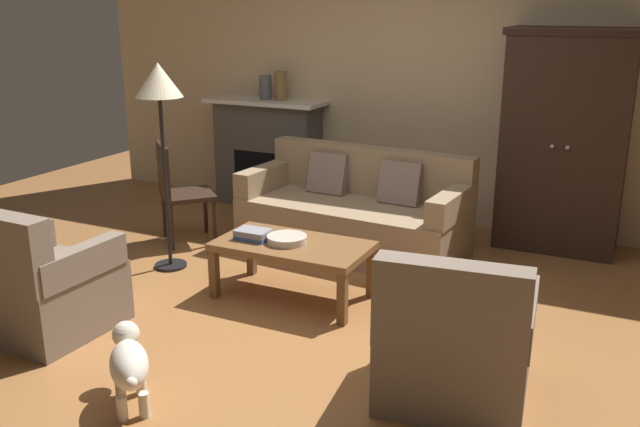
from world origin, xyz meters
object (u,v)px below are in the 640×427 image
fireplace (268,152)px  armoire (564,141)px  side_chair_wooden (177,187)px  dog (129,362)px  mantel_vase_slate (265,87)px  armchair_near_left (40,286)px  armchair_near_right (455,346)px  book_stack (253,234)px  mantel_vase_bronze (281,86)px  couch (355,215)px  fruit_bowl (287,239)px  coffee_table (293,250)px  floor_lamp (159,92)px

fireplace → armoire: (2.95, -0.08, 0.37)m
side_chair_wooden → dog: side_chair_wooden is taller
mantel_vase_slate → side_chair_wooden: (-0.10, -1.41, -0.73)m
mantel_vase_slate → side_chair_wooden: size_ratio=0.27×
fireplace → armchair_near_left: fireplace is taller
armchair_near_left → armchair_near_right: size_ratio=1.00×
book_stack → armchair_near_right: 1.89m
mantel_vase_bronze → side_chair_wooden: size_ratio=0.32×
couch → fruit_bowl: (-0.04, -1.15, 0.13)m
fruit_bowl → armchair_near_right: size_ratio=0.33×
fireplace → side_chair_wooden: size_ratio=1.40×
armoire → armchair_near_left: armoire is taller
couch → coffee_table: (-0.01, -1.14, 0.05)m
floor_lamp → side_chair_wooden: bearing=119.5°
fireplace → book_stack: size_ratio=5.20×
floor_lamp → dog: 2.35m
coffee_table → floor_lamp: bearing=175.2°
book_stack → dog: (0.18, -1.58, -0.21)m
book_stack → mantel_vase_slate: 2.49m
couch → floor_lamp: 1.93m
floor_lamp → fireplace: bearing=95.9°
book_stack → dog: bearing=-83.5°
side_chair_wooden → floor_lamp: size_ratio=0.55×
armchair_near_left → armchair_near_right: same height
armoire → dog: size_ratio=4.07×
fireplace → armoire: 2.97m
couch → mantel_vase_bronze: size_ratio=6.78×
armchair_near_left → coffee_table: bearing=44.8°
side_chair_wooden → fruit_bowl: bearing=-24.0°
coffee_table → mantel_vase_slate: size_ratio=4.52×
armoire → floor_lamp: (-2.75, -1.88, 0.47)m
side_chair_wooden → couch: bearing=18.8°
coffee_table → armchair_near_left: armchair_near_left is taller
couch → armchair_near_right: armchair_near_right is taller
fireplace → mantel_vase_slate: mantel_vase_slate is taller
book_stack → couch: bearing=75.7°
coffee_table → mantel_vase_bronze: size_ratio=3.78×
armchair_near_left → side_chair_wooden: (-0.28, 1.83, 0.20)m
couch → side_chair_wooden: size_ratio=2.19×
coffee_table → armchair_near_right: bearing=-30.2°
dog → floor_lamp: bearing=121.7°
couch → armchair_near_left: armchair_near_left is taller
mantel_vase_bronze → armchair_near_right: bearing=-47.5°
couch → fruit_bowl: size_ratio=6.84×
book_stack → armchair_near_left: armchair_near_left is taller
couch → fireplace: bearing=146.7°
couch → coffee_table: couch is taller
side_chair_wooden → armoire: bearing=23.8°
armoire → fruit_bowl: (-1.60, -1.99, -0.50)m
book_stack → fruit_bowl: bearing=8.2°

